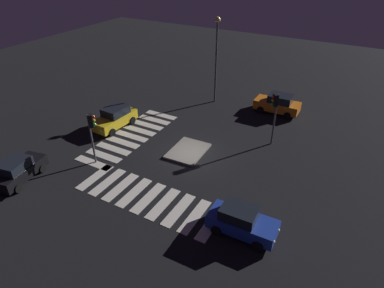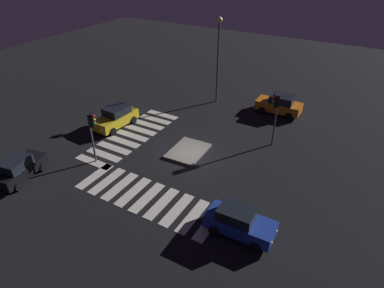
% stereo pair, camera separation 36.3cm
% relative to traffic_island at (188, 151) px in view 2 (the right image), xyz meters
% --- Properties ---
extents(ground_plane, '(80.00, 80.00, 0.00)m').
position_rel_traffic_island_xyz_m(ground_plane, '(0.21, 0.49, -0.09)').
color(ground_plane, black).
extents(traffic_island, '(3.50, 2.68, 0.18)m').
position_rel_traffic_island_xyz_m(traffic_island, '(0.00, 0.00, 0.00)').
color(traffic_island, gray).
rests_on(traffic_island, ground).
extents(car_blue, '(1.94, 4.00, 1.72)m').
position_rel_traffic_island_xyz_m(car_blue, '(5.85, 6.84, 0.76)').
color(car_blue, '#1E389E').
rests_on(car_blue, ground).
extents(car_black, '(4.08, 2.38, 1.69)m').
position_rel_traffic_island_xyz_m(car_black, '(8.78, -8.41, 0.74)').
color(car_black, black).
rests_on(car_black, ground).
extents(car_yellow, '(4.33, 2.19, 1.84)m').
position_rel_traffic_island_xyz_m(car_yellow, '(-0.47, -7.73, 0.82)').
color(car_yellow, gold).
rests_on(car_yellow, ground).
extents(car_orange, '(2.03, 4.29, 1.86)m').
position_rel_traffic_island_xyz_m(car_orange, '(-10.36, 4.03, 0.82)').
color(car_orange, orange).
rests_on(car_orange, ground).
extents(traffic_light_west, '(0.54, 0.54, 4.40)m').
position_rel_traffic_island_xyz_m(traffic_light_west, '(-4.33, 5.27, 3.25)').
color(traffic_light_west, '#47474C').
rests_on(traffic_light_west, ground).
extents(traffic_light_east, '(0.54, 0.53, 3.99)m').
position_rel_traffic_island_xyz_m(traffic_light_east, '(4.52, -5.25, 2.94)').
color(traffic_light_east, '#47474C').
rests_on(traffic_light_east, ground).
extents(street_lamp, '(0.56, 0.56, 8.40)m').
position_rel_traffic_island_xyz_m(street_lamp, '(-9.76, -2.39, 5.56)').
color(street_lamp, '#47474C').
rests_on(street_lamp, ground).
extents(crosswalk_near, '(9.90, 3.20, 0.02)m').
position_rel_traffic_island_xyz_m(crosswalk_near, '(0.21, -5.47, -0.08)').
color(crosswalk_near, silver).
rests_on(crosswalk_near, ground).
extents(crosswalk_side, '(3.20, 9.90, 0.02)m').
position_rel_traffic_island_xyz_m(crosswalk_side, '(6.04, 0.49, -0.08)').
color(crosswalk_side, silver).
rests_on(crosswalk_side, ground).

